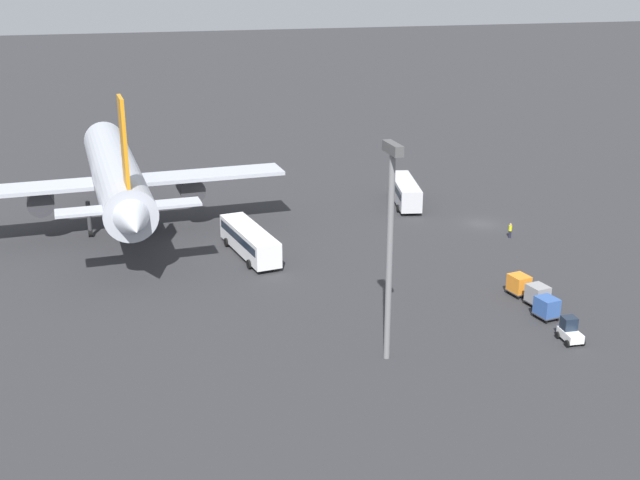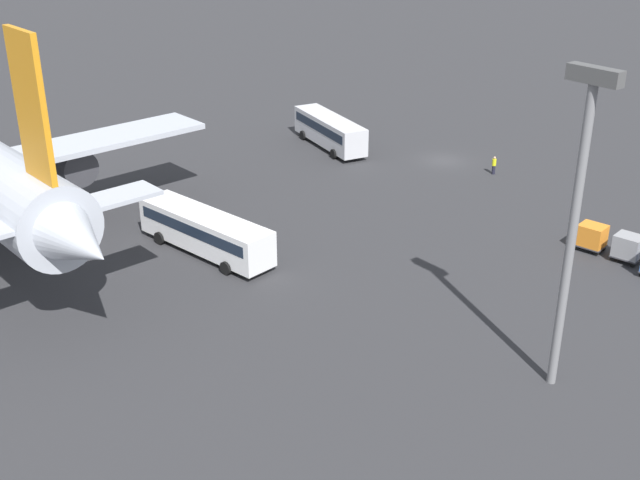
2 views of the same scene
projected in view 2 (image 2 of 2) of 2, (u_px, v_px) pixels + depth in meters
ground_plane at (444, 161)px, 79.68m from camera, size 600.00×600.00×0.00m
shuttle_bus_near at (330, 129)px, 82.83m from camera, size 11.67×5.06×3.18m
shuttle_bus_far at (205, 230)px, 59.63m from camera, size 12.61×4.51×3.10m
worker_person at (494, 165)px, 75.79m from camera, size 0.38×0.38×1.74m
cargo_cart_grey at (628, 247)px, 58.54m from camera, size 2.23×1.97×2.06m
cargo_cart_orange at (592, 236)px, 60.27m from camera, size 2.23×1.97×2.06m
light_pole at (577, 202)px, 40.53m from camera, size 2.80×0.70×17.76m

